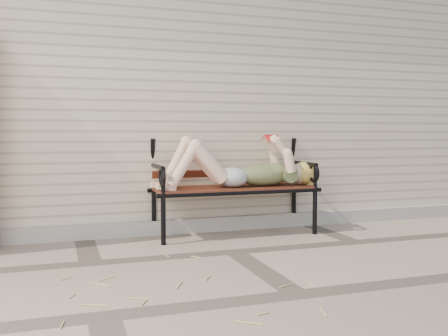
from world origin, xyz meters
name	(u,v)px	position (x,y,z in m)	size (l,w,h in m)	color
ground	(234,252)	(0.00, 0.00, 0.00)	(80.00, 80.00, 0.00)	gray
house_wall	(165,103)	(0.00, 3.00, 1.50)	(8.00, 4.00, 3.00)	beige
foundation_strip	(204,225)	(0.00, 0.97, 0.07)	(8.00, 0.10, 0.15)	#ADA89C
garden_bench	(231,171)	(0.26, 0.84, 0.67)	(1.83, 0.73, 1.19)	black
reading_woman	(237,168)	(0.28, 0.69, 0.71)	(1.73, 0.39, 0.54)	#0A3649
straw_scatter	(120,282)	(-1.09, -0.62, 0.01)	(2.78, 1.71, 0.01)	tan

